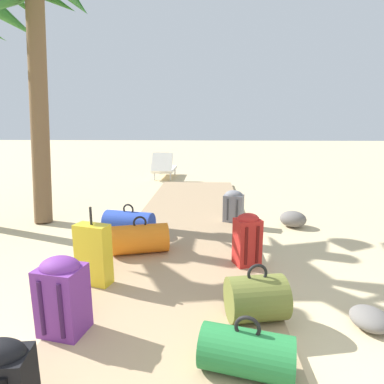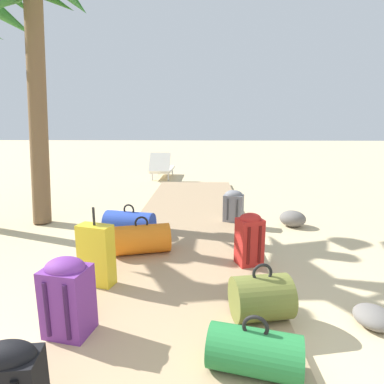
{
  "view_description": "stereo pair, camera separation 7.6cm",
  "coord_description": "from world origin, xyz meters",
  "px_view_note": "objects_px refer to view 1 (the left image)",
  "views": [
    {
      "loc": [
        0.29,
        -0.64,
        1.6
      ],
      "look_at": [
        0.03,
        4.28,
        0.55
      ],
      "focal_mm": 29.42,
      "sensor_mm": 36.0,
      "label": 1
    },
    {
      "loc": [
        0.21,
        -0.65,
        1.6
      ],
      "look_at": [
        0.03,
        4.28,
        0.55
      ],
      "focal_mm": 29.42,
      "sensor_mm": 36.0,
      "label": 2
    }
  ],
  "objects_px": {
    "duffel_bag_olive": "(256,298)",
    "palm_tree_near_left": "(31,5)",
    "backpack_grey": "(234,205)",
    "duffel_bag_green": "(246,352)",
    "duffel_bag_blue": "(129,223)",
    "backpack_red": "(247,238)",
    "backpack_purple": "(62,293)",
    "lounge_chair": "(164,167)",
    "suitcase_yellow": "(93,254)",
    "duffel_bag_orange": "(140,239)"
  },
  "relations": [
    {
      "from": "suitcase_yellow",
      "to": "palm_tree_near_left",
      "type": "distance_m",
      "value": 4.16
    },
    {
      "from": "suitcase_yellow",
      "to": "lounge_chair",
      "type": "distance_m",
      "value": 6.75
    },
    {
      "from": "duffel_bag_blue",
      "to": "duffel_bag_olive",
      "type": "bearing_deg",
      "value": -52.17
    },
    {
      "from": "duffel_bag_blue",
      "to": "backpack_grey",
      "type": "relative_size",
      "value": 1.48
    },
    {
      "from": "lounge_chair",
      "to": "duffel_bag_blue",
      "type": "bearing_deg",
      "value": -87.59
    },
    {
      "from": "duffel_bag_green",
      "to": "lounge_chair",
      "type": "bearing_deg",
      "value": 101.5
    },
    {
      "from": "backpack_purple",
      "to": "duffel_bag_olive",
      "type": "xyz_separation_m",
      "value": [
        1.45,
        0.24,
        -0.13
      ]
    },
    {
      "from": "duffel_bag_blue",
      "to": "duffel_bag_olive",
      "type": "xyz_separation_m",
      "value": [
        1.51,
        -1.94,
        0.02
      ]
    },
    {
      "from": "suitcase_yellow",
      "to": "backpack_purple",
      "type": "distance_m",
      "value": 0.74
    },
    {
      "from": "suitcase_yellow",
      "to": "backpack_red",
      "type": "relative_size",
      "value": 1.32
    },
    {
      "from": "lounge_chair",
      "to": "duffel_bag_green",
      "type": "bearing_deg",
      "value": -78.5
    },
    {
      "from": "backpack_grey",
      "to": "backpack_red",
      "type": "xyz_separation_m",
      "value": [
        0.03,
        -1.62,
        0.04
      ]
    },
    {
      "from": "suitcase_yellow",
      "to": "lounge_chair",
      "type": "bearing_deg",
      "value": 92.07
    },
    {
      "from": "duffel_bag_blue",
      "to": "backpack_grey",
      "type": "bearing_deg",
      "value": 24.28
    },
    {
      "from": "duffel_bag_blue",
      "to": "lounge_chair",
      "type": "height_order",
      "value": "lounge_chair"
    },
    {
      "from": "duffel_bag_blue",
      "to": "lounge_chair",
      "type": "distance_m",
      "value": 5.31
    },
    {
      "from": "backpack_red",
      "to": "backpack_grey",
      "type": "bearing_deg",
      "value": 90.89
    },
    {
      "from": "duffel_bag_orange",
      "to": "duffel_bag_olive",
      "type": "relative_size",
      "value": 1.44
    },
    {
      "from": "duffel_bag_blue",
      "to": "backpack_purple",
      "type": "distance_m",
      "value": 2.19
    },
    {
      "from": "duffel_bag_green",
      "to": "palm_tree_near_left",
      "type": "bearing_deg",
      "value": 130.86
    },
    {
      "from": "backpack_purple",
      "to": "duffel_bag_green",
      "type": "bearing_deg",
      "value": -14.34
    },
    {
      "from": "backpack_purple",
      "to": "duffel_bag_olive",
      "type": "bearing_deg",
      "value": 9.27
    },
    {
      "from": "duffel_bag_orange",
      "to": "lounge_chair",
      "type": "relative_size",
      "value": 0.48
    },
    {
      "from": "duffel_bag_olive",
      "to": "backpack_red",
      "type": "bearing_deg",
      "value": 87.28
    },
    {
      "from": "duffel_bag_green",
      "to": "lounge_chair",
      "type": "height_order",
      "value": "lounge_chair"
    },
    {
      "from": "duffel_bag_orange",
      "to": "duffel_bag_green",
      "type": "xyz_separation_m",
      "value": [
        1.06,
        -1.85,
        -0.03
      ]
    },
    {
      "from": "backpack_grey",
      "to": "duffel_bag_green",
      "type": "distance_m",
      "value": 3.21
    },
    {
      "from": "duffel_bag_blue",
      "to": "duffel_bag_green",
      "type": "relative_size",
      "value": 1.2
    },
    {
      "from": "backpack_grey",
      "to": "duffel_bag_green",
      "type": "bearing_deg",
      "value": -92.95
    },
    {
      "from": "backpack_grey",
      "to": "lounge_chair",
      "type": "xyz_separation_m",
      "value": [
        -1.76,
        4.61,
        -0.02
      ]
    },
    {
      "from": "backpack_purple",
      "to": "backpack_red",
      "type": "distance_m",
      "value": 1.95
    },
    {
      "from": "backpack_grey",
      "to": "palm_tree_near_left",
      "type": "height_order",
      "value": "palm_tree_near_left"
    },
    {
      "from": "duffel_bag_blue",
      "to": "backpack_red",
      "type": "xyz_separation_m",
      "value": [
        1.56,
        -0.93,
        0.14
      ]
    },
    {
      "from": "duffel_bag_olive",
      "to": "palm_tree_near_left",
      "type": "height_order",
      "value": "palm_tree_near_left"
    },
    {
      "from": "duffel_bag_olive",
      "to": "lounge_chair",
      "type": "height_order",
      "value": "lounge_chair"
    },
    {
      "from": "backpack_purple",
      "to": "backpack_red",
      "type": "height_order",
      "value": "backpack_purple"
    },
    {
      "from": "backpack_grey",
      "to": "palm_tree_near_left",
      "type": "xyz_separation_m",
      "value": [
        -3.14,
        0.23,
        3.05
      ]
    },
    {
      "from": "duffel_bag_olive",
      "to": "palm_tree_near_left",
      "type": "xyz_separation_m",
      "value": [
        -3.11,
        2.86,
        3.14
      ]
    },
    {
      "from": "suitcase_yellow",
      "to": "palm_tree_near_left",
      "type": "bearing_deg",
      "value": 124.54
    },
    {
      "from": "duffel_bag_green",
      "to": "lounge_chair",
      "type": "xyz_separation_m",
      "value": [
        -1.59,
        7.82,
        0.1
      ]
    },
    {
      "from": "palm_tree_near_left",
      "to": "duffel_bag_orange",
      "type": "bearing_deg",
      "value": -39.63
    },
    {
      "from": "duffel_bag_olive",
      "to": "duffel_bag_green",
      "type": "height_order",
      "value": "duffel_bag_olive"
    },
    {
      "from": "duffel_bag_olive",
      "to": "backpack_red",
      "type": "relative_size",
      "value": 0.87
    },
    {
      "from": "duffel_bag_orange",
      "to": "backpack_grey",
      "type": "bearing_deg",
      "value": 47.88
    },
    {
      "from": "backpack_red",
      "to": "duffel_bag_green",
      "type": "bearing_deg",
      "value": -96.85
    },
    {
      "from": "duffel_bag_orange",
      "to": "lounge_chair",
      "type": "bearing_deg",
      "value": 95.08
    },
    {
      "from": "backpack_purple",
      "to": "lounge_chair",
      "type": "height_order",
      "value": "lounge_chair"
    },
    {
      "from": "backpack_red",
      "to": "lounge_chair",
      "type": "bearing_deg",
      "value": 105.95
    },
    {
      "from": "duffel_bag_orange",
      "to": "duffel_bag_olive",
      "type": "xyz_separation_m",
      "value": [
        1.2,
        -1.28,
        0.01
      ]
    },
    {
      "from": "palm_tree_near_left",
      "to": "lounge_chair",
      "type": "distance_m",
      "value": 5.53
    }
  ]
}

